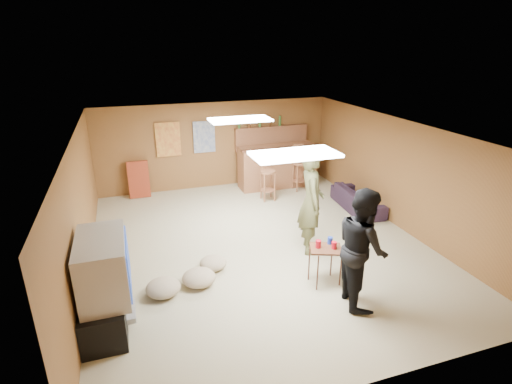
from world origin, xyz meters
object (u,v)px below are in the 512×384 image
object	(u,v)px
bar_counter	(277,166)
tray_table	(325,265)
person_black	(362,247)
sofa	(358,199)
tv_body	(103,267)
person_olive	(311,202)

from	to	relation	value
bar_counter	tray_table	distance (m)	4.57
person_black	sofa	distance (m)	3.62
tv_body	person_black	bearing A→B (deg)	-9.62
bar_counter	person_black	size ratio (longest dim) A/B	1.13
sofa	person_black	bearing A→B (deg)	153.15
sofa	tv_body	bearing A→B (deg)	119.39
person_olive	person_black	world-z (taller)	person_olive
sofa	bar_counter	bearing A→B (deg)	35.71
tv_body	sofa	distance (m)	5.92
tv_body	tray_table	xyz separation A→B (m)	(3.22, -0.02, -0.59)
tray_table	person_black	bearing A→B (deg)	-65.82
tv_body	person_olive	distance (m)	3.62
person_black	tray_table	size ratio (longest dim) A/B	2.84
bar_counter	sofa	xyz separation A→B (m)	(1.20, -2.01, -0.31)
tray_table	bar_counter	bearing A→B (deg)	78.29
bar_counter	person_black	xyz separation A→B (m)	(-0.67, -5.04, 0.34)
tray_table	person_olive	bearing A→B (deg)	77.07
tv_body	person_black	distance (m)	3.53
sofa	tray_table	xyz separation A→B (m)	(-2.13, -2.46, 0.08)
person_olive	tray_table	world-z (taller)	person_olive
tv_body	tray_table	world-z (taller)	tv_body
person_olive	tray_table	xyz separation A→B (m)	(-0.24, -1.06, -0.64)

